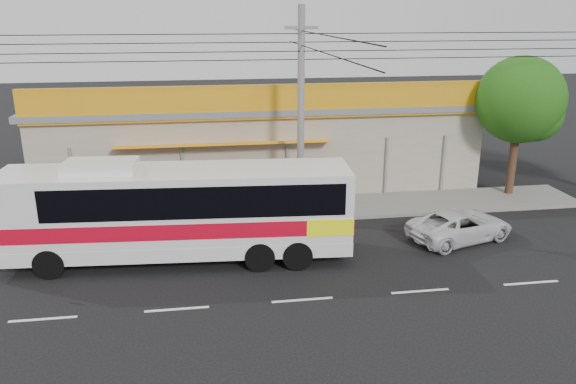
% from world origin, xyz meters
% --- Properties ---
extents(ground, '(120.00, 120.00, 0.00)m').
position_xyz_m(ground, '(0.00, 0.00, 0.00)').
color(ground, black).
rests_on(ground, ground).
extents(sidewalk, '(30.00, 3.20, 0.15)m').
position_xyz_m(sidewalk, '(0.00, 6.00, 0.07)').
color(sidewalk, slate).
rests_on(sidewalk, ground).
extents(lane_markings, '(50.00, 0.12, 0.01)m').
position_xyz_m(lane_markings, '(0.00, -2.50, 0.00)').
color(lane_markings, silver).
rests_on(lane_markings, ground).
extents(storefront_building, '(22.60, 9.20, 5.70)m').
position_xyz_m(storefront_building, '(-0.01, 11.54, 2.30)').
color(storefront_building, gray).
rests_on(storefront_building, ground).
extents(coach_bus, '(12.75, 3.51, 3.88)m').
position_xyz_m(coach_bus, '(-3.78, 1.25, 2.08)').
color(coach_bus, silver).
rests_on(coach_bus, ground).
extents(motorbike_red, '(2.15, 0.76, 1.13)m').
position_xyz_m(motorbike_red, '(-8.12, 4.70, 0.72)').
color(motorbike_red, '#930D0A').
rests_on(motorbike_red, sidewalk).
extents(motorbike_dark, '(1.53, 0.55, 0.90)m').
position_xyz_m(motorbike_dark, '(-8.93, 5.26, 0.60)').
color(motorbike_dark, black).
rests_on(motorbike_dark, sidewalk).
extents(white_car, '(4.87, 3.29, 1.24)m').
position_xyz_m(white_car, '(7.23, 1.52, 0.62)').
color(white_car, silver).
rests_on(white_car, ground).
extents(utility_pole, '(34.00, 14.00, 9.19)m').
position_xyz_m(utility_pole, '(1.21, 4.95, 7.58)').
color(utility_pole, slate).
rests_on(utility_pole, ground).
extents(tree_far, '(4.19, 4.19, 6.95)m').
position_xyz_m(tree_far, '(12.36, 6.54, 4.70)').
color(tree_far, '#352015').
rests_on(tree_far, ground).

